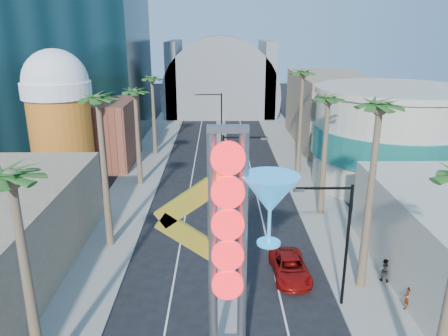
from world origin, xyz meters
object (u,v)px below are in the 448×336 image
at_px(neon_sign, 245,237).
at_px(pedestrian_b, 384,270).
at_px(red_pickup, 290,267).
at_px(pedestrian_a, 408,298).

bearing_deg(neon_sign, pedestrian_b, 37.45).
bearing_deg(pedestrian_b, neon_sign, 62.09).
relative_size(red_pickup, pedestrian_b, 3.16).
distance_m(neon_sign, pedestrian_a, 12.82).
bearing_deg(red_pickup, neon_sign, -116.02).
bearing_deg(pedestrian_a, pedestrian_b, -108.76).
xyz_separation_m(red_pickup, pedestrian_b, (6.20, -0.81, 0.25)).
bearing_deg(pedestrian_a, neon_sign, -0.84).
bearing_deg(pedestrian_a, red_pickup, -55.63).
bearing_deg(pedestrian_b, pedestrian_a, 120.16).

